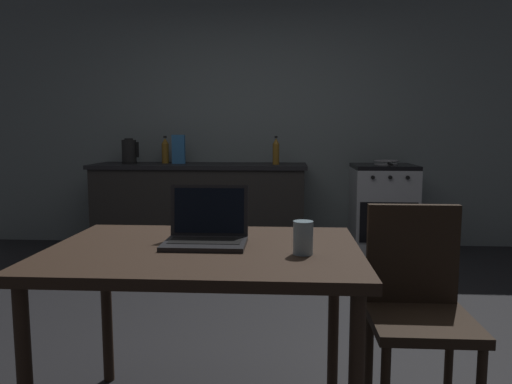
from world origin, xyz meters
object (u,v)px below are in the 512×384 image
at_px(frying_pan, 386,162).
at_px(drinking_glass, 303,238).
at_px(stove_oven, 383,209).
at_px(dining_table, 205,266).
at_px(bottle, 276,151).
at_px(laptop, 206,232).
at_px(cereal_box, 179,149).
at_px(chair, 417,300).
at_px(bottle_b, 165,150).
at_px(electric_kettle, 129,152).

distance_m(frying_pan, drinking_glass, 3.26).
relative_size(stove_oven, drinking_glass, 7.22).
relative_size(dining_table, bottle, 4.26).
distance_m(stove_oven, laptop, 3.29).
distance_m(dining_table, cereal_box, 3.20).
relative_size(dining_table, chair, 1.34).
xyz_separation_m(cereal_box, bottle_b, (-0.15, 0.06, -0.01)).
height_order(cereal_box, bottle_b, cereal_box).
height_order(stove_oven, chair, chair).
distance_m(chair, bottle_b, 3.55).
bearing_deg(cereal_box, bottle_b, 158.53).
height_order(stove_oven, bottle_b, bottle_b).
relative_size(bottle, drinking_glass, 2.30).
height_order(stove_oven, bottle, bottle).
distance_m(electric_kettle, bottle, 1.50).
height_order(chair, cereal_box, cereal_box).
height_order(laptop, bottle_b, bottle_b).
height_order(drinking_glass, cereal_box, cereal_box).
xyz_separation_m(drinking_glass, cereal_box, (-1.16, 3.17, 0.21)).
height_order(chair, frying_pan, frying_pan).
relative_size(stove_oven, laptop, 2.76).
height_order(electric_kettle, cereal_box, cereal_box).
xyz_separation_m(dining_table, chair, (0.85, 0.12, -0.16)).
xyz_separation_m(stove_oven, electric_kettle, (-2.57, 0.00, 0.56)).
bearing_deg(cereal_box, bottle, -4.03).
xyz_separation_m(dining_table, cereal_box, (-0.78, 3.09, 0.35)).
xyz_separation_m(chair, drinking_glass, (-0.47, -0.21, 0.30)).
xyz_separation_m(drinking_glass, bottle_b, (-1.31, 3.23, 0.20)).
xyz_separation_m(dining_table, frying_pan, (1.30, 3.04, 0.23)).
bearing_deg(electric_kettle, bottle, -1.91).
height_order(dining_table, drinking_glass, drinking_glass).
xyz_separation_m(stove_oven, laptop, (-1.28, -3.01, 0.36)).
bearing_deg(stove_oven, bottle, -177.46).
height_order(dining_table, frying_pan, frying_pan).
xyz_separation_m(electric_kettle, bottle_b, (0.35, 0.08, 0.01)).
bearing_deg(cereal_box, drinking_glass, -69.93).
bearing_deg(bottle, frying_pan, 1.10).
relative_size(dining_table, drinking_glass, 9.81).
xyz_separation_m(electric_kettle, bottle, (1.50, -0.05, 0.01)).
distance_m(bottle, bottle_b, 1.15).
height_order(chair, bottle, bottle).
bearing_deg(frying_pan, drinking_glass, -106.44).
height_order(chair, drinking_glass, chair).
xyz_separation_m(laptop, frying_pan, (1.30, 2.98, 0.10)).
relative_size(laptop, electric_kettle, 1.24).
bearing_deg(laptop, drinking_glass, -31.09).
height_order(dining_table, laptop, laptop).
bearing_deg(stove_oven, bottle_b, 177.87).
distance_m(dining_table, laptop, 0.13).
bearing_deg(bottle, dining_table, -94.01).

